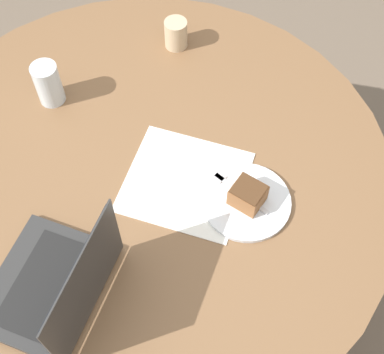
# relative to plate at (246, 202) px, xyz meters

# --- Properties ---
(ground_plane) EXTENTS (12.00, 12.00, 0.00)m
(ground_plane) POSITION_rel_plate_xyz_m (0.28, -0.07, -0.74)
(ground_plane) COLOR #6B5B4C
(dining_table) EXTENTS (1.34, 1.34, 0.74)m
(dining_table) POSITION_rel_plate_xyz_m (0.28, -0.07, -0.10)
(dining_table) COLOR brown
(dining_table) RESTS_ON ground_plane
(paper_document) EXTENTS (0.35, 0.33, 0.00)m
(paper_document) POSITION_rel_plate_xyz_m (0.16, -0.04, -0.00)
(paper_document) COLOR white
(paper_document) RESTS_ON dining_table
(plate) EXTENTS (0.22, 0.22, 0.01)m
(plate) POSITION_rel_plate_xyz_m (0.00, 0.00, 0.00)
(plate) COLOR silver
(plate) RESTS_ON dining_table
(cake_slice) EXTENTS (0.10, 0.10, 0.06)m
(cake_slice) POSITION_rel_plate_xyz_m (-0.00, 0.00, 0.04)
(cake_slice) COLOR brown
(cake_slice) RESTS_ON plate
(fork) EXTENTS (0.15, 0.12, 0.00)m
(fork) POSITION_rel_plate_xyz_m (0.03, -0.03, 0.01)
(fork) COLOR silver
(fork) RESTS_ON plate
(coffee_glass) EXTENTS (0.07, 0.07, 0.09)m
(coffee_glass) POSITION_rel_plate_xyz_m (0.25, -0.53, 0.04)
(coffee_glass) COLOR #C6AD89
(coffee_glass) RESTS_ON dining_table
(water_glass) EXTENTS (0.07, 0.07, 0.13)m
(water_glass) POSITION_rel_plate_xyz_m (0.57, -0.28, 0.06)
(water_glass) COLOR silver
(water_glass) RESTS_ON dining_table
(laptop) EXTENTS (0.31, 0.35, 0.25)m
(laptop) POSITION_rel_plate_xyz_m (0.41, 0.28, 0.04)
(laptop) COLOR #2D2D2D
(laptop) RESTS_ON dining_table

